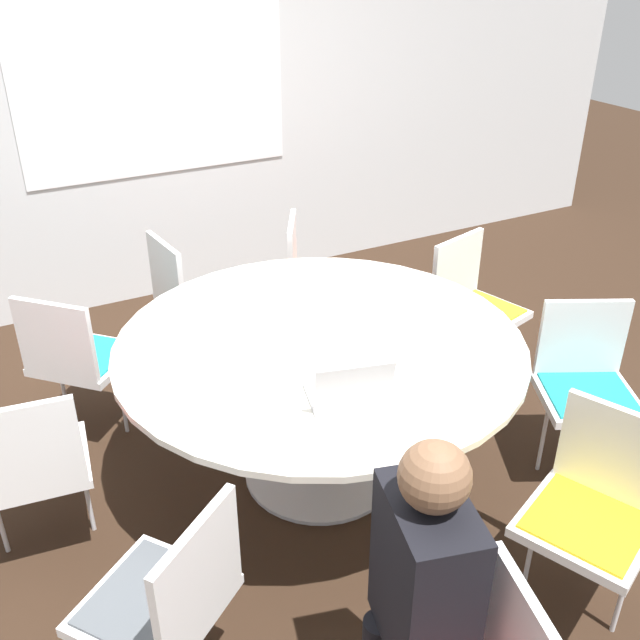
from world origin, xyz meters
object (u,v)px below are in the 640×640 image
(laptop, at_px, (350,391))
(chair_4, at_px, (313,273))
(chair_8, at_px, (169,596))
(chair_1, at_px, (596,502))
(chair_6, at_px, (76,353))
(chair_2, at_px, (586,377))
(person_0, at_px, (419,583))
(chair_3, at_px, (472,299))
(chair_5, at_px, (189,292))
(chair_7, at_px, (30,461))

(laptop, bearing_deg, chair_4, -98.13)
(chair_4, distance_m, laptop, 1.79)
(chair_8, bearing_deg, chair_1, -48.80)
(chair_6, bearing_deg, laptop, -13.26)
(chair_2, bearing_deg, person_0, 53.74)
(chair_4, distance_m, person_0, 2.59)
(chair_1, distance_m, chair_6, 2.49)
(chair_3, height_order, chair_4, same)
(chair_3, relative_size, chair_5, 1.00)
(chair_1, distance_m, chair_4, 2.28)
(chair_3, distance_m, chair_5, 1.65)
(chair_5, relative_size, chair_6, 1.00)
(chair_3, xyz_separation_m, chair_4, (-0.65, 0.74, 0.00))
(chair_6, bearing_deg, person_0, -29.20)
(chair_5, height_order, laptop, laptop)
(chair_2, bearing_deg, chair_4, -43.08)
(chair_6, bearing_deg, chair_8, -45.88)
(chair_1, relative_size, chair_4, 1.00)
(chair_1, xyz_separation_m, chair_6, (-1.50, 1.99, 0.00))
(chair_1, bearing_deg, chair_6, 13.86)
(chair_1, distance_m, chair_8, 1.57)
(chair_1, height_order, chair_8, same)
(chair_5, bearing_deg, chair_1, 11.31)
(chair_6, bearing_deg, chair_5, 74.01)
(chair_2, height_order, chair_7, same)
(chair_3, bearing_deg, laptop, 18.18)
(chair_1, relative_size, chair_6, 1.00)
(person_0, xyz_separation_m, laptop, (0.22, 0.80, 0.12))
(chair_2, relative_size, chair_6, 1.00)
(chair_3, height_order, laptop, laptop)
(chair_5, xyz_separation_m, chair_8, (-0.76, -2.06, 0.00))
(chair_5, bearing_deg, laptop, -3.67)
(chair_1, distance_m, person_0, 0.94)
(chair_6, height_order, laptop, laptop)
(chair_8, bearing_deg, person_0, -73.55)
(chair_4, bearing_deg, chair_6, -50.14)
(chair_1, height_order, chair_5, same)
(chair_6, distance_m, chair_8, 1.67)
(chair_7, relative_size, chair_8, 1.00)
(chair_2, bearing_deg, chair_1, 72.92)
(chair_3, height_order, chair_8, same)
(chair_1, xyz_separation_m, chair_8, (-1.53, 0.32, 0.00))
(laptop, bearing_deg, chair_3, -131.88)
(chair_8, bearing_deg, chair_4, 15.19)
(chair_3, height_order, chair_5, same)
(chair_5, relative_size, chair_8, 1.00)
(chair_8, bearing_deg, chair_6, 52.00)
(chair_1, height_order, chair_2, same)
(chair_7, bearing_deg, person_0, -49.17)
(person_0, bearing_deg, chair_5, 11.50)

